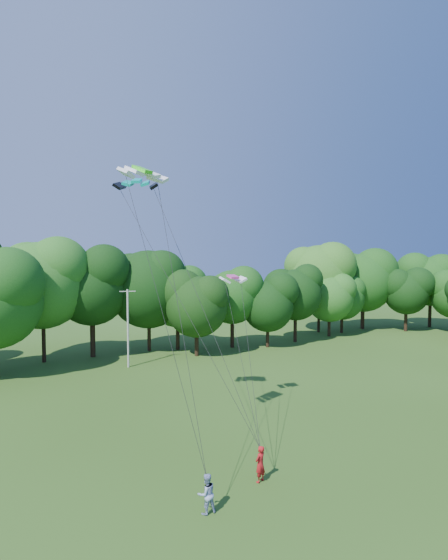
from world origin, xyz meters
name	(u,v)px	position (x,y,z in m)	size (l,w,h in m)	color
utility_pole	(128,327)	(-1.01, 31.61, 3.99)	(1.54, 0.38, 7.74)	#B2B2A9
kite_flyer_left	(260,464)	(-0.24, 7.02, 0.89)	(0.65, 0.43, 1.79)	#AF1619
kite_flyer_right	(207,494)	(-3.64, 5.75, 0.86)	(0.84, 0.65, 1.73)	#96A5D0
kite_teal	(137,181)	(-3.89, 16.17, 15.73)	(2.91, 2.15, 0.50)	#05AFA4
kite_green	(142,170)	(-4.80, 11.41, 15.51)	(2.82, 2.09, 0.57)	#3DE422
kite_pink	(233,277)	(2.61, 15.73, 9.63)	(1.82, 0.92, 0.28)	#E03E9D
tree_back_center	(196,295)	(6.93, 33.25, 6.72)	(7.40, 7.40, 10.77)	black
tree_back_east	(319,269)	(28.41, 39.56, 9.10)	(10.02, 10.02, 14.57)	#342614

